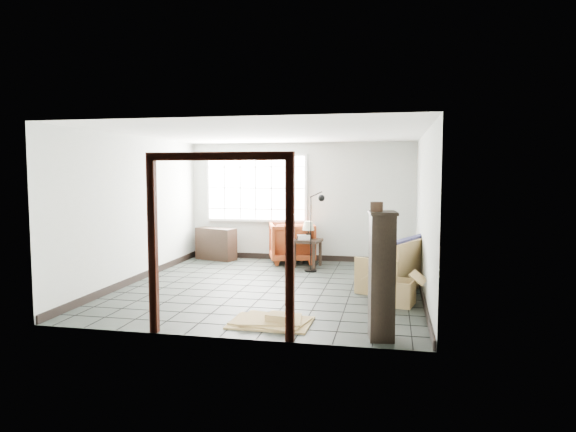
% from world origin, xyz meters
% --- Properties ---
extents(ground, '(5.50, 5.50, 0.00)m').
position_xyz_m(ground, '(0.00, 0.00, 0.00)').
color(ground, black).
rests_on(ground, ground).
extents(room_shell, '(5.02, 5.52, 2.61)m').
position_xyz_m(room_shell, '(0.00, 0.03, 1.68)').
color(room_shell, '#AFB4AD').
rests_on(room_shell, ground).
extents(window_panel, '(2.32, 0.08, 1.52)m').
position_xyz_m(window_panel, '(-1.00, 2.70, 1.60)').
color(window_panel, silver).
rests_on(window_panel, ground).
extents(doorway_trim, '(1.80, 0.08, 2.20)m').
position_xyz_m(doorway_trim, '(0.00, -2.70, 1.38)').
color(doorway_trim, '#33120B').
rests_on(doorway_trim, ground).
extents(futon_sofa, '(1.47, 2.11, 0.87)m').
position_xyz_m(futon_sofa, '(2.21, 0.54, 0.32)').
color(futon_sofa, olive).
rests_on(futon_sofa, ground).
extents(armchair, '(1.15, 1.11, 0.96)m').
position_xyz_m(armchair, '(-0.13, 2.40, 0.48)').
color(armchair, brown).
rests_on(armchair, ground).
extents(side_table, '(0.61, 0.61, 0.57)m').
position_xyz_m(side_table, '(0.29, 1.97, 0.47)').
color(side_table, black).
rests_on(side_table, ground).
extents(table_lamp, '(0.28, 0.28, 0.37)m').
position_xyz_m(table_lamp, '(0.30, 1.98, 0.83)').
color(table_lamp, black).
rests_on(table_lamp, side_table).
extents(projector, '(0.32, 0.28, 0.09)m').
position_xyz_m(projector, '(0.22, 1.94, 0.62)').
color(projector, silver).
rests_on(projector, side_table).
extents(floor_lamp, '(0.42, 0.31, 1.59)m').
position_xyz_m(floor_lamp, '(0.54, 1.43, 0.85)').
color(floor_lamp, black).
rests_on(floor_lamp, ground).
extents(console_shelf, '(0.98, 0.63, 0.71)m').
position_xyz_m(console_shelf, '(-1.85, 2.40, 0.36)').
color(console_shelf, black).
rests_on(console_shelf, ground).
extents(tall_shelf, '(0.37, 0.45, 1.51)m').
position_xyz_m(tall_shelf, '(1.89, -2.40, 0.77)').
color(tall_shelf, black).
rests_on(tall_shelf, ground).
extents(pot, '(0.16, 0.16, 0.11)m').
position_xyz_m(pot, '(1.82, -2.42, 1.57)').
color(pot, black).
rests_on(pot, tall_shelf).
extents(open_box, '(0.98, 0.64, 0.51)m').
position_xyz_m(open_box, '(2.04, -0.77, 0.19)').
color(open_box, '#A88251').
rests_on(open_box, ground).
extents(cardboard_pile, '(1.06, 0.86, 0.15)m').
position_xyz_m(cardboard_pile, '(0.49, -2.08, 0.04)').
color(cardboard_pile, '#A88251').
rests_on(cardboard_pile, ground).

